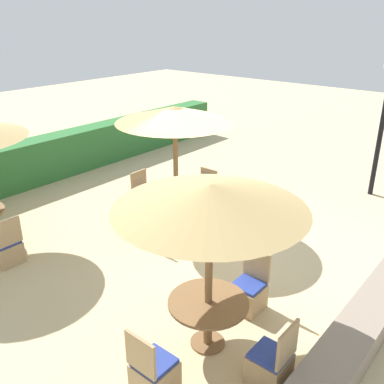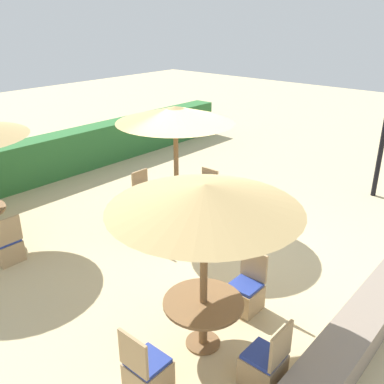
% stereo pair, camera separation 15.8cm
% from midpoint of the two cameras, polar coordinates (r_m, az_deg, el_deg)
% --- Properties ---
extents(ground_plane, '(40.00, 40.00, 0.00)m').
position_cam_midpoint_polar(ground_plane, '(8.68, 3.53, -6.49)').
color(ground_plane, '#C6B284').
extents(hedge_row, '(13.00, 0.70, 1.17)m').
position_cam_midpoint_polar(hedge_row, '(12.40, -17.50, 4.55)').
color(hedge_row, '#2D6B33').
rests_on(hedge_row, ground_plane).
extents(stone_border, '(10.00, 0.56, 0.43)m').
position_cam_midpoint_polar(stone_border, '(7.39, 24.66, -12.65)').
color(stone_border, gray).
rests_on(stone_border, ground_plane).
extents(parasol_front_left, '(2.41, 2.41, 2.38)m').
position_cam_midpoint_polar(parasol_front_left, '(5.09, 2.59, -0.77)').
color(parasol_front_left, brown).
rests_on(parasol_front_left, ground_plane).
extents(round_table_front_left, '(1.08, 1.08, 0.71)m').
position_cam_midpoint_polar(round_table_front_left, '(5.94, 2.30, -15.49)').
color(round_table_front_left, brown).
rests_on(round_table_front_left, ground_plane).
extents(patio_chair_front_left_south, '(0.46, 0.46, 0.93)m').
position_cam_midpoint_polar(patio_chair_front_left_south, '(5.71, 10.45, -21.88)').
color(patio_chair_front_left_south, tan).
rests_on(patio_chair_front_left_south, ground_plane).
extents(patio_chair_front_left_west, '(0.46, 0.46, 0.93)m').
position_cam_midpoint_polar(patio_chair_front_left_west, '(5.58, -5.15, -22.88)').
color(patio_chair_front_left_west, tan).
rests_on(patio_chair_front_left_west, ground_plane).
extents(patio_chair_front_left_east, '(0.46, 0.46, 0.93)m').
position_cam_midpoint_polar(patio_chair_front_left_east, '(6.80, 7.81, -13.30)').
color(patio_chair_front_left_east, tan).
rests_on(patio_chair_front_left_east, ground_plane).
extents(parasol_center, '(2.40, 2.40, 2.55)m').
position_cam_midpoint_polar(parasol_center, '(8.62, -1.69, 10.25)').
color(parasol_center, brown).
rests_on(parasol_center, ground_plane).
extents(round_table_center, '(0.92, 0.92, 0.71)m').
position_cam_midpoint_polar(round_table_center, '(9.19, -1.56, -1.03)').
color(round_table_center, brown).
rests_on(round_table_center, ground_plane).
extents(patio_chair_center_east, '(0.46, 0.46, 0.93)m').
position_cam_midpoint_polar(patio_chair_center_east, '(9.95, 2.13, -0.81)').
color(patio_chair_center_east, tan).
rests_on(patio_chair_center_east, ground_plane).
extents(patio_chair_center_south, '(0.46, 0.46, 0.93)m').
position_cam_midpoint_polar(patio_chair_center_south, '(8.77, 3.27, -4.23)').
color(patio_chair_center_south, tan).
rests_on(patio_chair_center_south, ground_plane).
extents(patio_chair_center_north, '(0.46, 0.46, 0.93)m').
position_cam_midpoint_polar(patio_chair_center_north, '(9.90, -5.65, -1.03)').
color(patio_chair_center_north, tan).
rests_on(patio_chair_center_north, ground_plane).
extents(patio_chair_center_west, '(0.46, 0.46, 0.93)m').
position_cam_midpoint_polar(patio_chair_center_west, '(8.71, -5.84, -4.53)').
color(patio_chair_center_west, tan).
rests_on(patio_chair_center_west, ground_plane).
extents(patio_chair_back_left_south, '(0.46, 0.46, 0.93)m').
position_cam_midpoint_polar(patio_chair_back_left_south, '(8.55, -22.93, -6.93)').
color(patio_chair_back_left_south, tan).
rests_on(patio_chair_back_left_south, ground_plane).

